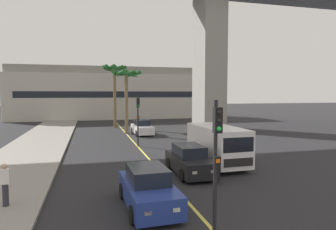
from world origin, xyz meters
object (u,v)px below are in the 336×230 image
(pedestrian_near_crosswalk, at_px, (5,184))
(traffic_light_median_near, at_px, (216,150))
(car_queue_third, at_px, (142,128))
(delivery_van, at_px, (217,144))
(traffic_light_median_far, at_px, (138,114))
(car_queue_front, at_px, (190,161))
(car_queue_second, at_px, (148,189))
(palm_tree_mid_median, at_px, (114,76))
(palm_tree_near_median, at_px, (126,81))

(pedestrian_near_crosswalk, bearing_deg, traffic_light_median_near, -30.60)
(car_queue_third, height_order, delivery_van, delivery_van)
(traffic_light_median_near, relative_size, traffic_light_median_far, 1.00)
(car_queue_front, bearing_deg, car_queue_second, -126.75)
(car_queue_second, xyz_separation_m, pedestrian_near_crosswalk, (-5.24, 1.10, 0.28))
(palm_tree_mid_median, bearing_deg, car_queue_second, -92.02)
(traffic_light_median_near, distance_m, palm_tree_near_median, 24.05)
(car_queue_second, height_order, car_queue_third, same)
(traffic_light_median_far, relative_size, pedestrian_near_crosswalk, 2.59)
(car_queue_second, relative_size, car_queue_third, 1.00)
(traffic_light_median_near, height_order, palm_tree_near_median, palm_tree_near_median)
(delivery_van, relative_size, palm_tree_near_median, 0.77)
(car_queue_second, bearing_deg, traffic_light_median_far, 82.66)
(traffic_light_median_near, xyz_separation_m, traffic_light_median_far, (0.16, 15.99, 0.00))
(traffic_light_median_far, relative_size, palm_tree_mid_median, 0.53)
(pedestrian_near_crosswalk, bearing_deg, car_queue_front, 20.00)
(car_queue_third, relative_size, delivery_van, 0.79)
(car_queue_second, relative_size, delivery_van, 0.78)
(palm_tree_near_median, bearing_deg, pedestrian_near_crosswalk, -109.22)
(car_queue_third, distance_m, delivery_van, 14.55)
(car_queue_second, height_order, palm_tree_near_median, palm_tree_near_median)
(palm_tree_mid_median, distance_m, pedestrian_near_crosswalk, 27.13)
(car_queue_front, height_order, palm_tree_near_median, palm_tree_near_median)
(car_queue_second, distance_m, traffic_light_median_far, 13.35)
(palm_tree_near_median, distance_m, pedestrian_near_crosswalk, 21.55)
(car_queue_second, distance_m, palm_tree_near_median, 21.61)
(car_queue_front, distance_m, delivery_van, 2.81)
(traffic_light_median_near, distance_m, pedestrian_near_crosswalk, 8.04)
(pedestrian_near_crosswalk, bearing_deg, car_queue_second, -11.90)
(traffic_light_median_far, bearing_deg, palm_tree_mid_median, 93.04)
(car_queue_front, bearing_deg, traffic_light_median_near, -102.52)
(pedestrian_near_crosswalk, bearing_deg, delivery_van, 23.22)
(traffic_light_median_far, bearing_deg, car_queue_front, -81.11)
(car_queue_second, bearing_deg, car_queue_front, 53.25)
(car_queue_third, bearing_deg, palm_tree_near_median, 148.19)
(car_queue_third, distance_m, traffic_light_median_near, 23.08)
(palm_tree_near_median, relative_size, palm_tree_mid_median, 0.87)
(car_queue_third, bearing_deg, palm_tree_mid_median, 108.02)
(delivery_van, bearing_deg, traffic_light_median_near, -114.24)
(delivery_van, bearing_deg, palm_tree_mid_median, 101.75)
(car_queue_second, bearing_deg, car_queue_third, 80.92)
(car_queue_front, relative_size, car_queue_second, 0.99)
(car_queue_second, bearing_deg, palm_tree_near_median, 85.40)
(car_queue_front, height_order, palm_tree_mid_median, palm_tree_mid_median)
(traffic_light_median_far, distance_m, palm_tree_near_median, 8.42)
(car_queue_front, relative_size, palm_tree_mid_median, 0.52)
(palm_tree_mid_median, height_order, pedestrian_near_crosswalk, palm_tree_mid_median)
(car_queue_front, xyz_separation_m, pedestrian_near_crosswalk, (-8.33, -3.03, 0.28))
(traffic_light_median_near, distance_m, palm_tree_mid_median, 30.09)
(traffic_light_median_far, distance_m, pedestrian_near_crosswalk, 13.95)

